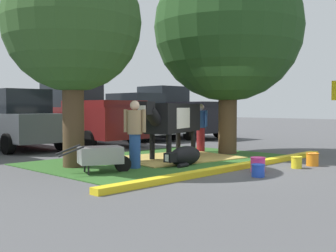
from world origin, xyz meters
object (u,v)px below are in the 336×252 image
at_px(hatchback_white, 135,117).
at_px(shade_tree_right, 228,28).
at_px(person_handler, 135,132).
at_px(bucket_yellow, 297,162).
at_px(cow_holstein, 172,118).
at_px(bucket_blue, 258,170).
at_px(shade_tree_left, 72,24).
at_px(bucket_pink, 258,164).
at_px(wheelbarrow, 101,156).
at_px(pickup_truck_maroon, 84,115).
at_px(calf_lying, 185,156).
at_px(person_visitor_near, 201,127).
at_px(pickup_truck_black, 176,114).
at_px(bucket_orange, 312,159).
at_px(sedan_blue, 16,120).

bearing_deg(hatchback_white, shade_tree_right, -105.83).
bearing_deg(person_handler, bucket_yellow, -44.41).
height_order(cow_holstein, bucket_blue, cow_holstein).
bearing_deg(shade_tree_left, bucket_pink, -54.96).
bearing_deg(wheelbarrow, pickup_truck_maroon, 58.44).
xyz_separation_m(calf_lying, bucket_yellow, (1.52, -2.15, -0.09)).
relative_size(shade_tree_right, person_handler, 3.83).
distance_m(person_visitor_near, bucket_pink, 4.16).
bearing_deg(calf_lying, pickup_truck_black, 44.49).
relative_size(bucket_blue, pickup_truck_black, 0.05).
xyz_separation_m(cow_holstein, bucket_blue, (-1.03, -3.41, -0.98)).
bearing_deg(shade_tree_left, bucket_orange, -43.22).
relative_size(shade_tree_left, sedan_blue, 1.13).
height_order(shade_tree_left, sedan_blue, shade_tree_left).
xyz_separation_m(person_visitor_near, hatchback_white, (2.00, 5.39, 0.17)).
distance_m(bucket_blue, pickup_truck_black, 11.51).
distance_m(shade_tree_right, cow_holstein, 3.37).
bearing_deg(bucket_pink, bucket_orange, -14.20).
xyz_separation_m(person_handler, pickup_truck_maroon, (2.93, 6.33, 0.27)).
distance_m(cow_holstein, person_handler, 2.21).
height_order(shade_tree_left, pickup_truck_maroon, shade_tree_left).
height_order(calf_lying, pickup_truck_maroon, pickup_truck_maroon).
xyz_separation_m(sedan_blue, pickup_truck_black, (7.91, -0.05, 0.13)).
bearing_deg(pickup_truck_maroon, cow_holstein, -98.97).
relative_size(bucket_pink, sedan_blue, 0.08).
distance_m(wheelbarrow, sedan_blue, 6.52).
bearing_deg(bucket_yellow, pickup_truck_maroon, 88.49).
height_order(calf_lying, bucket_orange, calf_lying).
height_order(shade_tree_right, cow_holstein, shade_tree_right).
bearing_deg(hatchback_white, shade_tree_left, -141.12).
distance_m(cow_holstein, hatchback_white, 6.91).
xyz_separation_m(shade_tree_left, sedan_blue, (1.09, 5.19, -2.39)).
bearing_deg(bucket_blue, bucket_orange, -1.93).
distance_m(shade_tree_left, wheelbarrow, 3.22).
relative_size(person_visitor_near, pickup_truck_maroon, 0.28).
bearing_deg(pickup_truck_black, bucket_blue, -128.30).
relative_size(person_handler, sedan_blue, 0.36).
distance_m(calf_lying, sedan_blue, 6.99).
bearing_deg(sedan_blue, wheelbarrow, -100.40).
xyz_separation_m(bucket_blue, bucket_yellow, (1.67, 0.01, 0.01)).
distance_m(person_handler, bucket_yellow, 3.84).
bearing_deg(bucket_yellow, shade_tree_left, 132.71).
distance_m(person_visitor_near, bucket_yellow, 4.03).
xyz_separation_m(shade_tree_right, bucket_blue, (-2.98, -2.96, -3.68)).
bearing_deg(bucket_pink, person_handler, 124.86).
relative_size(person_visitor_near, bucket_pink, 4.50).
relative_size(cow_holstein, pickup_truck_maroon, 0.56).
relative_size(shade_tree_right, sedan_blue, 1.36).
relative_size(person_handler, pickup_truck_black, 0.29).
distance_m(shade_tree_left, bucket_blue, 5.38).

